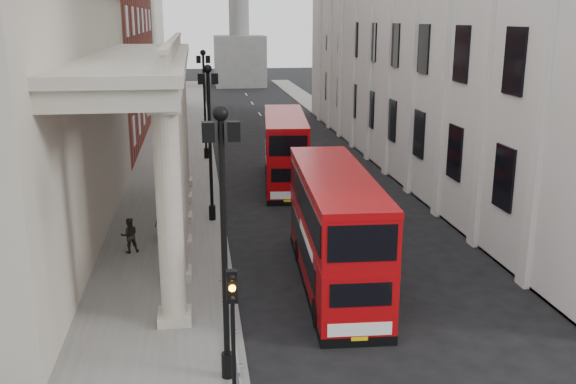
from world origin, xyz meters
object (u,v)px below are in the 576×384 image
Objects in this scene: bus_far at (285,148)px; pedestrian_c at (165,219)px; pedestrian_a at (177,224)px; lamp_post_south at (224,228)px; lamp_post_north at (204,97)px; lamp_post_mid at (210,133)px; pedestrian_b at (129,235)px; traffic_light at (233,317)px; bus_near at (335,227)px.

pedestrian_c is at bearing -119.99° from bus_far.
bus_far is 12.83m from pedestrian_a.
bus_far is (5.06, 23.67, -2.50)m from lamp_post_south.
pedestrian_c is (-2.41, -18.67, -3.83)m from lamp_post_north.
pedestrian_c is (-2.41, -2.67, -3.83)m from lamp_post_mid.
pedestrian_c is (-7.47, -10.34, -1.33)m from bus_far.
pedestrian_a is 2.59m from pedestrian_b.
lamp_post_mid reaches higher than traffic_light.
bus_near is (4.68, 8.86, -0.63)m from traffic_light.
lamp_post_south reaches higher than bus_near.
pedestrian_c is at bearing 141.02° from bus_near.
lamp_post_mid is 16.00m from lamp_post_north.
lamp_post_north is at bearing 53.01° from pedestrian_a.
pedestrian_b is 2.41m from pedestrian_c.
traffic_light is 14.27m from pedestrian_b.
traffic_light is 0.40× the size of bus_far.
bus_far reaches higher than pedestrian_b.
pedestrian_b is at bearing 155.05° from bus_near.
lamp_post_north is at bearing 90.44° from pedestrian_c.
traffic_light is 15.68m from pedestrian_c.
lamp_post_south reaches higher than pedestrian_c.
pedestrian_c is at bearing -97.35° from lamp_post_north.
bus_near is 6.64× the size of pedestrian_b.
lamp_post_south is at bearing -121.90° from bus_near.
lamp_post_south is 4.34× the size of pedestrian_c.
lamp_post_south is 0.75× the size of bus_near.
lamp_post_mid is at bearing 90.32° from traffic_light.
pedestrian_b is at bearing -131.29° from lamp_post_mid.
bus_far is at bearing 56.59° from lamp_post_mid.
pedestrian_a is at bearing -25.36° from pedestrian_c.
lamp_post_north is 0.76× the size of bus_far.
lamp_post_mid is at bearing 120.66° from bus_near.
bus_far is at bearing 25.80° from pedestrian_a.
lamp_post_south is at bearing -71.97° from pedestrian_c.
bus_near is at bearing -62.41° from lamp_post_mid.
pedestrian_c is (1.55, 1.84, 0.12)m from pedestrian_b.
traffic_light is (0.10, -34.02, -1.80)m from lamp_post_north.
pedestrian_a is at bearing -95.44° from lamp_post_north.
pedestrian_c is (-0.59, 0.39, 0.11)m from pedestrian_a.
lamp_post_mid is 5.31m from pedestrian_a.
pedestrian_a is (-1.81, 12.94, -3.95)m from lamp_post_south.
pedestrian_a is 0.88× the size of pedestrian_c.
pedestrian_c is at bearing -142.34° from pedestrian_b.
bus_near reaches higher than bus_far.
pedestrian_a is (-1.91, 14.96, -2.14)m from traffic_light.
lamp_post_mid is at bearing 27.78° from pedestrian_a.
lamp_post_south is 32.00m from lamp_post_north.
lamp_post_north is 25.72m from bus_near.
pedestrian_b is at bearing 109.00° from lamp_post_south.
traffic_light is at bearing -87.16° from lamp_post_south.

